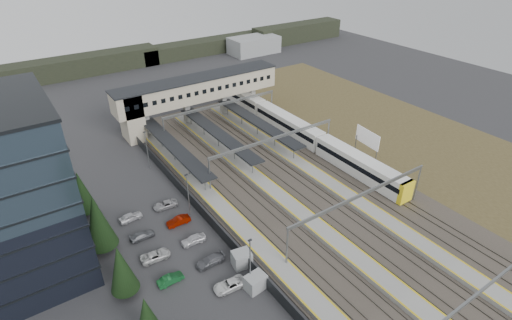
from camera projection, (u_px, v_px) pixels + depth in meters
ground at (265, 231)px, 62.61m from camera, size 220.00×220.00×0.00m
conifer_row at (131, 286)px, 46.76m from camera, size 4.42×49.82×9.50m
car_park at (209, 292)px, 51.41m from camera, size 10.47×44.62×1.29m
lampposts at (215, 223)px, 57.44m from camera, size 0.50×53.25×8.07m
fence at (213, 224)px, 62.53m from camera, size 0.08×90.00×2.00m
relay_cabin_near at (255, 282)px, 52.10m from camera, size 2.87×2.23×2.23m
relay_cabin_far at (242, 259)px, 55.69m from camera, size 2.85×2.50×2.33m
rail_corridor at (292, 194)px, 70.55m from camera, size 34.00×90.00×0.92m
canopies at (218, 133)px, 83.27m from camera, size 23.10×30.00×3.28m
footbridge at (188, 93)px, 92.27m from camera, size 40.40×6.40×11.20m
gantries at (313, 168)px, 67.52m from camera, size 28.40×62.28×7.17m
train at (289, 125)px, 90.47m from camera, size 3.11×64.94×3.91m
billboard at (367, 139)px, 81.18m from camera, size 0.86×6.62×5.77m
scrub_east at (418, 143)px, 87.93m from camera, size 34.00×120.00×0.06m
treeline_far at (168, 54)px, 138.46m from camera, size 170.00×19.00×7.00m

